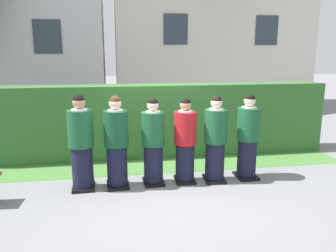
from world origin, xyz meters
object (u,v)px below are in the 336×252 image
object	(u,v)px
student_front_row_5	(248,139)
student_front_row_0	(81,145)
student_front_row_4	(215,141)
student_front_row_2	(153,144)
student_in_red_blazer	(185,143)
student_front_row_1	(117,144)

from	to	relation	value
student_front_row_5	student_front_row_0	bearing A→B (deg)	-179.62
student_front_row_4	student_front_row_0	bearing A→B (deg)	179.19
student_front_row_2	student_front_row_5	xyz separation A→B (m)	(1.76, 0.00, 0.02)
student_front_row_5	student_in_red_blazer	bearing A→B (deg)	179.84
student_front_row_0	student_front_row_1	xyz separation A→B (m)	(0.59, -0.01, -0.02)
student_front_row_4	student_front_row_5	world-z (taller)	student_front_row_5
student_front_row_2	student_front_row_4	bearing A→B (deg)	-2.63
student_front_row_2	student_in_red_blazer	bearing A→B (deg)	0.54
student_front_row_4	student_front_row_5	distance (m)	0.64
student_front_row_1	student_front_row_5	distance (m)	2.39
student_front_row_1	student_front_row_4	distance (m)	1.75
student_front_row_1	student_in_red_blazer	bearing A→B (deg)	1.67
student_front_row_2	student_in_red_blazer	xyz separation A→B (m)	(0.58, 0.01, -0.01)
student_front_row_4	student_in_red_blazer	bearing A→B (deg)	174.03
student_front_row_0	student_front_row_4	distance (m)	2.34
student_front_row_0	student_front_row_5	size ratio (longest dim) A/B	1.03
student_front_row_0	student_front_row_4	world-z (taller)	student_front_row_0
student_in_red_blazer	student_front_row_4	world-z (taller)	student_front_row_4
student_front_row_0	student_front_row_1	world-z (taller)	student_front_row_0
student_in_red_blazer	student_front_row_4	bearing A→B (deg)	-5.97
student_front_row_4	student_front_row_2	bearing A→B (deg)	177.37
student_front_row_1	student_in_red_blazer	world-z (taller)	student_front_row_1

